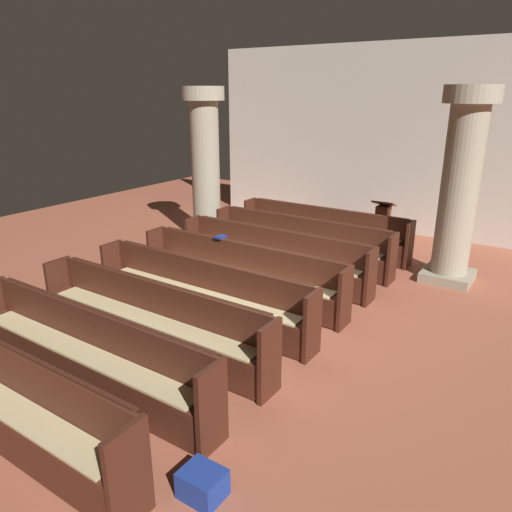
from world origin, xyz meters
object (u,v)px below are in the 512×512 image
(pew_row_6, at_px, (85,349))
(lectern, at_px, (382,228))
(pew_row_4, at_px, (200,291))
(pillar_aisle_side, at_px, (460,185))
(pew_row_0, at_px, (323,229))
(pew_row_3, at_px, (240,271))
(pew_row_2, at_px, (273,254))
(pew_row_5, at_px, (150,316))
(pew_row_1, at_px, (300,240))
(hymn_book, at_px, (221,237))
(kneeler_box_blue, at_px, (203,484))
(pillar_far_side, at_px, (205,163))

(pew_row_6, bearing_deg, lectern, 82.25)
(pew_row_4, height_order, pillar_aisle_side, pillar_aisle_side)
(pew_row_0, relative_size, pew_row_3, 1.00)
(pew_row_0, distance_m, pew_row_2, 2.10)
(pew_row_0, height_order, pew_row_5, same)
(pew_row_0, height_order, pew_row_2, same)
(pew_row_1, bearing_deg, hymn_book, -105.93)
(pew_row_1, xyz_separation_m, kneeler_box_blue, (2.22, -5.78, -0.37))
(pew_row_0, bearing_deg, pew_row_4, -90.00)
(pillar_aisle_side, bearing_deg, pew_row_4, -125.46)
(pillar_far_side, bearing_deg, pew_row_4, -52.24)
(pew_row_5, distance_m, kneeler_box_blue, 2.75)
(pew_row_0, bearing_deg, pew_row_5, -90.00)
(hymn_book, relative_size, kneeler_box_blue, 0.54)
(pew_row_4, bearing_deg, pew_row_3, 90.00)
(pew_row_1, bearing_deg, pew_row_4, -90.00)
(pew_row_1, bearing_deg, pillar_far_side, 172.37)
(pillar_far_side, xyz_separation_m, hymn_book, (2.18, -2.28, -0.85))
(pew_row_3, height_order, kneeler_box_blue, pew_row_3)
(hymn_book, bearing_deg, pew_row_4, -66.22)
(pew_row_5, bearing_deg, pew_row_1, 90.00)
(pew_row_4, distance_m, hymn_book, 1.43)
(pew_row_2, distance_m, pew_row_6, 4.20)
(kneeler_box_blue, bearing_deg, pew_row_4, 130.12)
(pew_row_2, xyz_separation_m, pew_row_3, (0.00, -1.05, 0.00))
(hymn_book, bearing_deg, pew_row_2, 57.65)
(pillar_far_side, bearing_deg, pew_row_3, -42.16)
(pew_row_3, xyz_separation_m, hymn_book, (-0.55, 0.19, 0.46))
(pew_row_3, bearing_deg, pew_row_6, -90.00)
(pew_row_4, bearing_deg, pew_row_6, -90.00)
(kneeler_box_blue, bearing_deg, lectern, 98.88)
(pew_row_0, height_order, pew_row_6, same)
(pillar_aisle_side, bearing_deg, pew_row_1, -165.01)
(pew_row_2, xyz_separation_m, pillar_aisle_side, (2.77, 1.79, 1.31))
(pew_row_6, relative_size, lectern, 3.61)
(pew_row_0, height_order, pew_row_1, same)
(pew_row_0, relative_size, pillar_aisle_side, 1.12)
(pew_row_0, distance_m, pew_row_3, 3.15)
(pew_row_2, bearing_deg, pew_row_3, -90.00)
(pillar_aisle_side, distance_m, lectern, 2.60)
(pew_row_3, bearing_deg, hymn_book, 160.95)
(pew_row_5, xyz_separation_m, pew_row_6, (0.00, -1.05, 0.00))
(pew_row_0, distance_m, pew_row_6, 6.30)
(pillar_far_side, xyz_separation_m, kneeler_box_blue, (4.94, -6.15, -1.69))
(pew_row_0, height_order, pew_row_4, same)
(pew_row_5, height_order, pew_row_6, same)
(hymn_book, bearing_deg, pew_row_5, -76.59)
(pew_row_4, bearing_deg, kneeler_box_blue, -49.88)
(pew_row_5, distance_m, hymn_book, 2.40)
(pew_row_1, xyz_separation_m, hymn_book, (-0.55, -1.91, 0.46))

